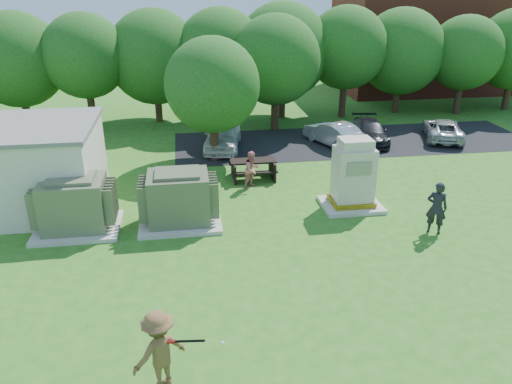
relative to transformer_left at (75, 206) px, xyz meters
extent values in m
plane|color=#2D6619|center=(6.50, -4.50, -0.97)|extent=(120.00, 120.00, 0.00)
cube|color=maroon|center=(24.50, 22.50, 3.03)|extent=(15.00, 8.00, 8.00)
cube|color=#232326|center=(13.50, 9.00, -0.96)|extent=(20.00, 6.00, 0.01)
cube|color=beige|center=(0.00, 0.00, -0.89)|extent=(3.00, 2.40, 0.15)
cube|color=#5C6447|center=(0.00, 0.00, 0.08)|extent=(2.20, 1.80, 1.80)
cube|color=#5C6447|center=(0.00, 0.00, 1.04)|extent=(1.60, 1.30, 0.12)
cube|color=#5C6447|center=(-1.27, 0.00, 0.11)|extent=(0.32, 1.50, 1.35)
cube|color=#5C6447|center=(1.27, 0.00, 0.11)|extent=(0.32, 1.50, 1.35)
cube|color=beige|center=(3.70, 0.00, -0.89)|extent=(3.00, 2.40, 0.15)
cube|color=#535C40|center=(3.70, 0.00, 0.08)|extent=(2.20, 1.80, 1.80)
cube|color=#535C40|center=(3.70, 0.00, 1.04)|extent=(1.60, 1.30, 0.12)
cube|color=#535C40|center=(2.43, 0.00, 0.11)|extent=(0.32, 1.50, 1.35)
cube|color=#535C40|center=(4.97, 0.00, 0.11)|extent=(0.32, 1.50, 1.35)
cube|color=beige|center=(10.51, 0.47, -0.89)|extent=(2.34, 1.91, 0.16)
cube|color=yellow|center=(10.51, 0.47, -0.72)|extent=(1.65, 1.33, 0.19)
cube|color=beige|center=(10.51, 0.47, 0.44)|extent=(1.49, 1.17, 2.12)
cube|color=beige|center=(10.51, 0.47, 1.69)|extent=(1.22, 0.96, 0.37)
cube|color=gray|center=(10.51, -0.14, 0.87)|extent=(0.96, 0.04, 0.53)
cube|color=black|center=(7.06, 4.15, -0.12)|extent=(2.07, 0.80, 0.07)
cube|color=black|center=(7.06, 4.79, -0.46)|extent=(2.07, 0.29, 0.06)
cube|color=black|center=(7.06, 3.52, -0.46)|extent=(2.07, 0.29, 0.06)
cube|color=black|center=(6.16, 4.15, -0.54)|extent=(0.09, 1.55, 0.85)
cube|color=black|center=(7.95, 4.15, -0.54)|extent=(0.09, 1.55, 0.85)
imported|color=brown|center=(3.23, -8.18, 0.01)|extent=(1.47, 1.27, 1.97)
imported|color=black|center=(12.74, -2.11, 0.01)|extent=(0.85, 0.77, 1.95)
imported|color=#C5686A|center=(6.86, 3.07, -0.14)|extent=(1.02, 0.99, 1.66)
imported|color=silver|center=(6.08, 8.77, -0.22)|extent=(2.53, 4.66, 1.50)
imported|color=#B8B8BD|center=(12.16, 8.48, -0.32)|extent=(2.77, 4.18, 1.30)
imported|color=black|center=(14.32, 8.73, -0.37)|extent=(2.33, 4.34, 1.20)
imported|color=#B3B3B7|center=(18.65, 8.67, -0.39)|extent=(3.23, 4.58, 1.16)
cylinder|color=black|center=(3.80, -8.33, 0.32)|extent=(0.85, 0.14, 0.06)
cylinder|color=maroon|center=(3.47, -8.31, 0.32)|extent=(0.23, 0.09, 0.06)
sphere|color=white|center=(4.60, -8.16, 0.03)|extent=(0.09, 0.09, 0.09)
cylinder|color=#47301E|center=(-5.50, 14.90, 0.23)|extent=(0.44, 0.44, 2.40)
sphere|color=#235B1C|center=(-5.50, 14.90, 3.11)|extent=(5.60, 5.60, 5.60)
cylinder|color=#47301E|center=(-1.50, 14.30, 0.43)|extent=(0.44, 0.44, 2.80)
sphere|color=#235B1C|center=(-1.50, 14.30, 3.33)|extent=(5.00, 5.00, 5.00)
cylinder|color=#47301E|center=(2.50, 15.10, 0.18)|extent=(0.44, 0.44, 2.30)
sphere|color=#235B1C|center=(2.50, 15.10, 3.07)|extent=(5.80, 5.80, 5.80)
cylinder|color=#47301E|center=(6.50, 14.20, 0.38)|extent=(0.44, 0.44, 2.70)
sphere|color=#235B1C|center=(6.50, 14.20, 3.35)|extent=(5.40, 5.40, 5.40)
cylinder|color=#47301E|center=(10.50, 14.80, 0.28)|extent=(0.44, 0.44, 2.50)
sphere|color=#235B1C|center=(10.50, 14.80, 3.33)|extent=(6.00, 6.00, 6.00)
cylinder|color=#47301E|center=(14.50, 14.40, 0.48)|extent=(0.44, 0.44, 2.90)
sphere|color=#235B1C|center=(14.50, 14.40, 3.49)|extent=(5.20, 5.20, 5.20)
cylinder|color=#47301E|center=(18.50, 15.00, 0.23)|extent=(0.44, 0.44, 2.40)
sphere|color=#235B1C|center=(18.50, 15.00, 3.11)|extent=(5.60, 5.60, 5.60)
cylinder|color=#47301E|center=(22.50, 14.10, 0.33)|extent=(0.44, 0.44, 2.60)
sphere|color=#235B1C|center=(22.50, 14.10, 3.07)|extent=(4.80, 4.80, 4.80)
cylinder|color=#47301E|center=(26.50, 14.70, 0.28)|extent=(0.44, 0.44, 2.50)
cylinder|color=#47301E|center=(5.50, 7.00, 0.23)|extent=(0.44, 0.44, 2.40)
sphere|color=#235B1C|center=(5.50, 7.00, 2.81)|extent=(4.60, 4.60, 4.60)
cylinder|color=#47301E|center=(9.50, 12.00, 0.33)|extent=(0.44, 0.44, 2.60)
sphere|color=#235B1C|center=(9.50, 12.00, 3.19)|extent=(5.20, 5.20, 5.20)
camera|label=1|loc=(4.04, -17.03, 7.45)|focal=35.00mm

